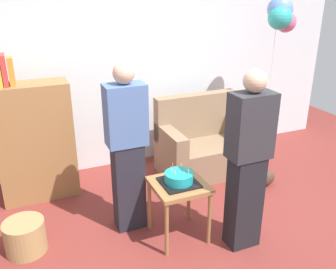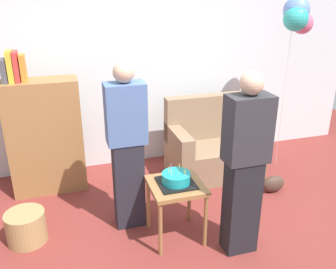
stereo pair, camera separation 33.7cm
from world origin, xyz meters
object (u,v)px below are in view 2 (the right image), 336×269
bookshelf (45,135)px  birthday_cake (176,179)px  couch (212,147)px  person_holding_cake (245,166)px  side_table (176,192)px  wicker_basket (26,227)px  balloon_bunch (298,16)px  handbag (273,184)px  person_blowing_candles (127,147)px

bookshelf → birthday_cake: size_ratio=5.05×
couch → person_holding_cake: 1.56m
side_table → person_holding_cake: bearing=-33.3°
couch → wicker_basket: (-2.20, -0.78, -0.19)m
person_holding_cake → balloon_bunch: 2.13m
birthday_cake → person_holding_cake: person_holding_cake is taller
birthday_cake → wicker_basket: 1.47m
handbag → bookshelf: bearing=161.1°
handbag → balloon_bunch: bearing=51.5°
birthday_cake → handbag: size_ratio=1.14×
person_blowing_candles → wicker_basket: size_ratio=4.53×
birthday_cake → wicker_basket: birthday_cake is taller
couch → bookshelf: bearing=175.0°
balloon_bunch → person_blowing_candles: bearing=-162.9°
birthday_cake → handbag: birthday_cake is taller
handbag → person_blowing_candles: bearing=-176.5°
side_table → birthday_cake: birthday_cake is taller
birthday_cake → wicker_basket: (-1.35, 0.34, -0.47)m
couch → person_holding_cake: bearing=-104.0°
bookshelf → person_blowing_candles: 1.22m
person_holding_cake → wicker_basket: size_ratio=4.53×
bookshelf → wicker_basket: bookshelf is taller
person_blowing_candles → wicker_basket: bearing=167.4°
handbag → balloon_bunch: 1.94m
wicker_basket → balloon_bunch: size_ratio=0.17×
couch → balloon_bunch: 1.82m
person_holding_cake → balloon_bunch: balloon_bunch is taller
wicker_basket → handbag: 2.68m
bookshelf → person_blowing_candles: bearing=-51.5°
bookshelf → handbag: bookshelf is taller
couch → person_blowing_candles: bearing=-147.6°
wicker_basket → handbag: wicker_basket is taller
birthday_cake → balloon_bunch: bearing=29.4°
bookshelf → balloon_bunch: 3.16m
person_blowing_candles → person_holding_cake: size_ratio=1.00×
wicker_basket → handbag: size_ratio=1.29×
side_table → birthday_cake: bearing=35.1°
couch → bookshelf: bookshelf is taller
bookshelf → wicker_basket: (-0.22, -0.95, -0.52)m
side_table → person_blowing_candles: bearing=137.3°
couch → side_table: (-0.85, -1.12, 0.14)m
bookshelf → handbag: (2.45, -0.84, -0.57)m
birthday_cake → couch: bearing=52.7°
handbag → balloon_bunch: size_ratio=0.13×
birthday_cake → side_table: bearing=-144.9°
wicker_basket → couch: bearing=19.4°
wicker_basket → balloon_bunch: 3.64m
person_blowing_candles → person_holding_cake: same height
bookshelf → wicker_basket: bearing=-103.2°
person_blowing_candles → balloon_bunch: (2.14, 0.66, 1.07)m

